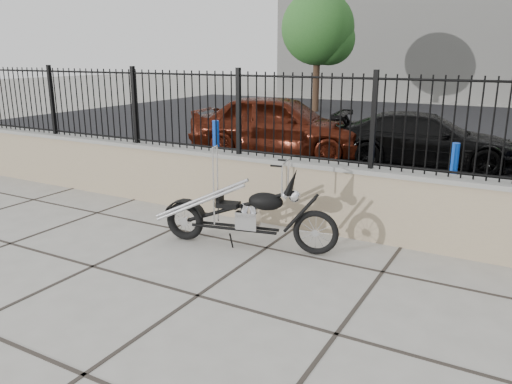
% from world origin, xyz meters
% --- Properties ---
extents(ground_plane, '(90.00, 90.00, 0.00)m').
position_xyz_m(ground_plane, '(0.00, 0.00, 0.00)').
color(ground_plane, '#99968E').
rests_on(ground_plane, ground).
extents(parking_lot, '(30.00, 30.00, 0.00)m').
position_xyz_m(parking_lot, '(0.00, 12.50, 0.00)').
color(parking_lot, black).
rests_on(parking_lot, ground).
extents(retaining_wall, '(14.00, 0.36, 0.96)m').
position_xyz_m(retaining_wall, '(0.00, 2.50, 0.48)').
color(retaining_wall, gray).
rests_on(retaining_wall, ground_plane).
extents(iron_fence, '(14.00, 0.08, 1.20)m').
position_xyz_m(iron_fence, '(0.00, 2.50, 1.56)').
color(iron_fence, black).
rests_on(iron_fence, retaining_wall).
extents(background_building, '(22.00, 6.00, 8.00)m').
position_xyz_m(background_building, '(0.00, 26.50, 4.00)').
color(background_building, beige).
rests_on(background_building, ground_plane).
extents(chopper_motorcycle, '(2.22, 0.83, 1.31)m').
position_xyz_m(chopper_motorcycle, '(-0.27, 1.42, 0.66)').
color(chopper_motorcycle, black).
rests_on(chopper_motorcycle, ground_plane).
extents(car_red, '(4.55, 2.36, 1.48)m').
position_xyz_m(car_red, '(-2.63, 7.12, 0.74)').
color(car_red, '#46150A').
rests_on(car_red, parking_lot).
extents(car_black, '(4.18, 2.21, 1.15)m').
position_xyz_m(car_black, '(0.70, 7.63, 0.58)').
color(car_black, black).
rests_on(car_black, parking_lot).
extents(bollard_a, '(0.17, 0.17, 1.12)m').
position_xyz_m(bollard_a, '(-2.76, 4.52, 0.56)').
color(bollard_a, blue).
rests_on(bollard_a, ground_plane).
extents(bollard_b, '(0.15, 0.15, 1.06)m').
position_xyz_m(bollard_b, '(1.76, 4.48, 0.53)').
color(bollard_b, '#0B29A7').
rests_on(bollard_b, ground_plane).
extents(tree_left, '(3.04, 3.04, 5.14)m').
position_xyz_m(tree_left, '(-5.64, 16.64, 3.60)').
color(tree_left, '#382619').
rests_on(tree_left, ground_plane).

